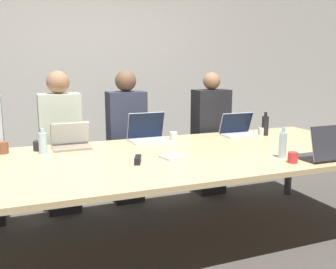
{
  "coord_description": "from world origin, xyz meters",
  "views": [
    {
      "loc": [
        -0.91,
        -2.77,
        1.48
      ],
      "look_at": [
        0.23,
        0.1,
        0.91
      ],
      "focal_mm": 40.0,
      "sensor_mm": 36.0,
      "label": 1
    }
  ],
  "objects": [
    {
      "name": "cup_far_center",
      "position": [
        0.45,
        0.53,
        0.8
      ],
      "size": [
        0.07,
        0.07,
        0.08
      ],
      "color": "white",
      "rests_on": "conference_table"
    },
    {
      "name": "laptop_near_right",
      "position": [
        1.26,
        -0.6,
        0.83
      ],
      "size": [
        0.35,
        0.27,
        0.28
      ],
      "rotation": [
        0.0,
        0.0,
        3.14
      ],
      "color": "#333338",
      "rests_on": "conference_table"
    },
    {
      "name": "notebook",
      "position": [
        0.18,
        -0.11,
        0.77
      ],
      "size": [
        0.19,
        0.18,
        0.02
      ],
      "rotation": [
        0.0,
        0.0,
        0.2
      ],
      "color": "silver",
      "rests_on": "conference_table"
    },
    {
      "name": "ground_plane",
      "position": [
        0.0,
        0.0,
        0.0
      ],
      "size": [
        24.0,
        24.0,
        0.0
      ],
      "primitive_type": "plane",
      "color": "#4C4742"
    },
    {
      "name": "bottle_near_right",
      "position": [
        1.0,
        -0.42,
        0.86
      ],
      "size": [
        0.06,
        0.06,
        0.24
      ],
      "color": "#ADD1E0",
      "rests_on": "conference_table"
    },
    {
      "name": "cup_near_right",
      "position": [
        0.97,
        -0.58,
        0.8
      ],
      "size": [
        0.07,
        0.07,
        0.08
      ],
      "color": "red",
      "rests_on": "conference_table"
    },
    {
      "name": "cup_far_midleft",
      "position": [
        -0.79,
        0.56,
        0.8
      ],
      "size": [
        0.1,
        0.1,
        0.08
      ],
      "color": "#232328",
      "rests_on": "conference_table"
    },
    {
      "name": "laptop_far_center",
      "position": [
        0.21,
        0.6,
        0.83
      ],
      "size": [
        0.36,
        0.28,
        0.28
      ],
      "color": "silver",
      "rests_on": "conference_table"
    },
    {
      "name": "cup_far_right",
      "position": [
        1.42,
        0.45,
        0.8
      ],
      "size": [
        0.08,
        0.08,
        0.08
      ],
      "color": "white",
      "rests_on": "conference_table"
    },
    {
      "name": "bottle_far_midleft",
      "position": [
        -0.76,
        0.44,
        0.85
      ],
      "size": [
        0.07,
        0.07,
        0.21
      ],
      "color": "#ADD1E0",
      "rests_on": "conference_table"
    },
    {
      "name": "laptop_far_midleft",
      "position": [
        -0.52,
        0.56,
        0.82
      ],
      "size": [
        0.33,
        0.24,
        0.23
      ],
      "color": "gray",
      "rests_on": "conference_table"
    },
    {
      "name": "cup_far_left",
      "position": [
        -1.07,
        0.55,
        0.81
      ],
      "size": [
        0.09,
        0.09,
        0.1
      ],
      "color": "brown",
      "rests_on": "conference_table"
    },
    {
      "name": "conference_table",
      "position": [
        0.0,
        0.0,
        0.71
      ],
      "size": [
        4.19,
        1.53,
        0.76
      ],
      "color": "#D6B77F",
      "rests_on": "ground_plane"
    },
    {
      "name": "laptop_far_right",
      "position": [
        1.18,
        0.52,
        0.82
      ],
      "size": [
        0.36,
        0.24,
        0.24
      ],
      "color": "silver",
      "rests_on": "conference_table"
    },
    {
      "name": "curtain_wall",
      "position": [
        0.0,
        2.23,
        1.4
      ],
      "size": [
        12.0,
        0.06,
        2.8
      ],
      "color": "beige",
      "rests_on": "ground_plane"
    },
    {
      "name": "person_far_midleft",
      "position": [
        -0.56,
        1.01,
        0.7
      ],
      "size": [
        0.4,
        0.24,
        1.43
      ],
      "color": "#2D2D38",
      "rests_on": "ground_plane"
    },
    {
      "name": "stapler",
      "position": [
        -0.12,
        -0.15,
        0.78
      ],
      "size": [
        0.1,
        0.16,
        0.05
      ],
      "rotation": [
        0.0,
        0.0,
        -0.38
      ],
      "color": "black",
      "rests_on": "conference_table"
    },
    {
      "name": "bottle_far_right",
      "position": [
        1.45,
        0.43,
        0.86
      ],
      "size": [
        0.07,
        0.07,
        0.24
      ],
      "color": "black",
      "rests_on": "conference_table"
    },
    {
      "name": "person_far_right",
      "position": [
        1.1,
        0.98,
        0.68
      ],
      "size": [
        0.4,
        0.24,
        1.4
      ],
      "color": "#2D2D38",
      "rests_on": "ground_plane"
    },
    {
      "name": "person_far_center",
      "position": [
        0.13,
        1.06,
        0.7
      ],
      "size": [
        0.4,
        0.24,
        1.43
      ],
      "color": "#2D2D38",
      "rests_on": "ground_plane"
    }
  ]
}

